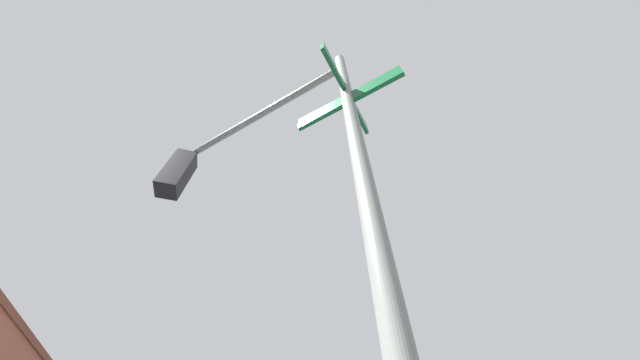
# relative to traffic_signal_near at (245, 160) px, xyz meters

# --- Properties ---
(traffic_signal_near) EXTENTS (2.39, 2.49, 5.36)m
(traffic_signal_near) POSITION_rel_traffic_signal_near_xyz_m (0.00, 0.00, 0.00)
(traffic_signal_near) COLOR slate
(traffic_signal_near) RESTS_ON ground_plane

